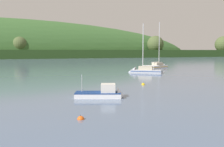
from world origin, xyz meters
The scene contains 5 objects.
sailboat_near_mooring centered at (35.94, 69.25, 0.32)m, with size 9.15×5.98×14.90m.
sailboat_outer_reach centered at (22.74, 56.63, 0.29)m, with size 7.84×7.26×12.83m.
fishing_boat_moored centered at (1.68, 29.50, 0.34)m, with size 5.89×4.14×3.39m.
mooring_buoy_midchannel centered at (11.43, 37.32, 0.00)m, with size 0.55×0.55×0.63m.
mooring_buoy_off_fishing_boat centered at (-3.59, 21.42, 0.00)m, with size 0.54×0.54×0.62m.
Camera 1 is at (-9.54, 2.26, 5.26)m, focal length 42.50 mm.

